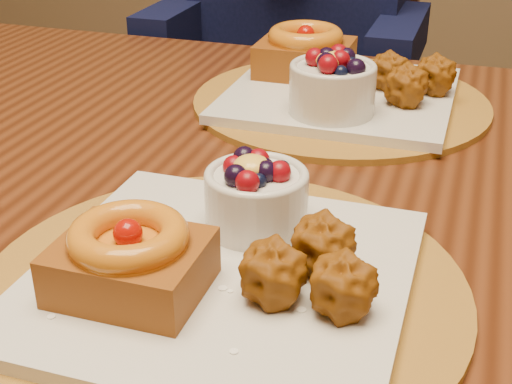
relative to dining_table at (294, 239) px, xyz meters
The scene contains 4 objects.
dining_table is the anchor object (origin of this frame).
place_setting_near 0.24m from the dining_table, 90.66° to the right, with size 0.38×0.38×0.08m.
place_setting_far 0.24m from the dining_table, 91.03° to the left, with size 0.38×0.38×0.09m.
chair_far 0.82m from the dining_table, 104.92° to the left, with size 0.47×0.47×0.93m.
Camera 1 is at (0.25, -0.51, 1.08)m, focal length 50.00 mm.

